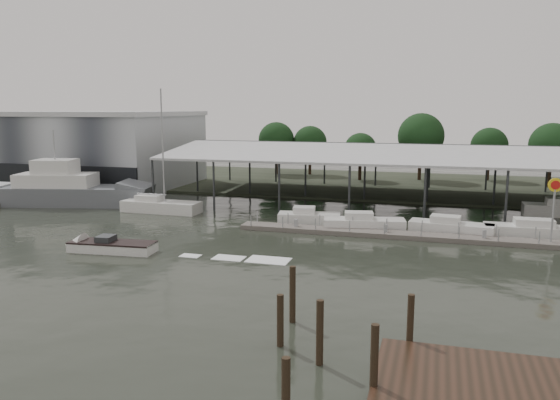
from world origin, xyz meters
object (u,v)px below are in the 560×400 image
(grey_trawler, at_px, (68,191))
(speedboat_underway, at_px, (105,246))
(white_sailboat, at_px, (160,206))
(shell_fuel_sign, at_px, (554,198))

(grey_trawler, bearing_deg, speedboat_underway, -59.49)
(grey_trawler, distance_m, white_sailboat, 12.50)
(shell_fuel_sign, bearing_deg, white_sailboat, 173.02)
(speedboat_underway, bearing_deg, shell_fuel_sign, -166.39)
(grey_trawler, relative_size, white_sailboat, 1.49)
(shell_fuel_sign, xyz_separation_m, speedboat_underway, (-33.35, -11.15, -3.53))
(shell_fuel_sign, relative_size, grey_trawler, 0.28)
(white_sailboat, bearing_deg, grey_trawler, 175.49)
(shell_fuel_sign, distance_m, white_sailboat, 37.57)
(grey_trawler, distance_m, speedboat_underway, 23.45)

